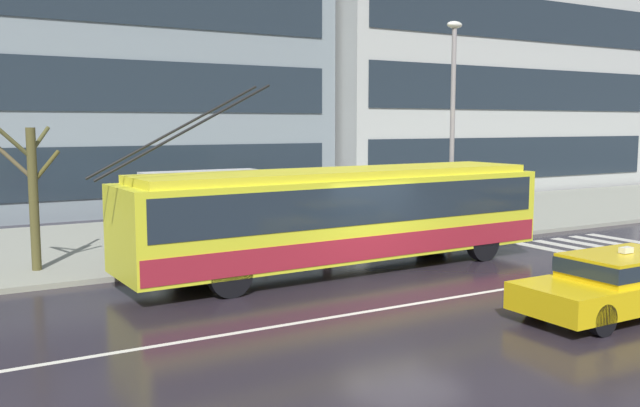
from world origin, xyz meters
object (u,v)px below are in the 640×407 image
pedestrian_at_shelter (327,213)px  street_tree_bare (32,188)px  taxi_oncoming_near (621,281)px  trolleybus (344,214)px  pedestrian_approaching_curb (208,199)px  street_lamp (453,111)px  bus_shelter (203,192)px

pedestrian_at_shelter → street_tree_bare: size_ratio=0.40×
taxi_oncoming_near → pedestrian_at_shelter: 9.94m
taxi_oncoming_near → trolleybus: bearing=111.9°
trolleybus → street_tree_bare: trolleybus is taller
pedestrian_approaching_curb → street_lamp: size_ratio=0.29×
bus_shelter → street_tree_bare: 4.75m
trolleybus → bus_shelter: trolleybus is taller
pedestrian_approaching_curb → street_tree_bare: 4.74m
bus_shelter → street_lamp: (8.49, -1.20, 2.42)m
trolleybus → pedestrian_approaching_curb: bearing=128.5°
taxi_oncoming_near → bus_shelter: 11.61m
trolleybus → pedestrian_approaching_curb: (-2.62, 3.29, 0.26)m
taxi_oncoming_near → pedestrian_approaching_curb: (-5.26, 9.85, 1.06)m
pedestrian_at_shelter → pedestrian_approaching_curb: 4.10m
pedestrian_approaching_curb → bus_shelter: bearing=87.0°
taxi_oncoming_near → street_tree_bare: 14.21m
trolleybus → street_lamp: (5.90, 2.53, 2.84)m
trolleybus → street_tree_bare: 8.13m
taxi_oncoming_near → street_lamp: bearing=70.3°
bus_shelter → street_tree_bare: street_tree_bare is taller
bus_shelter → pedestrian_at_shelter: 4.13m
pedestrian_at_shelter → trolleybus: bearing=-113.4°
pedestrian_at_shelter → street_tree_bare: (-8.75, 0.15, 1.18)m
street_lamp → street_tree_bare: bearing=176.0°
pedestrian_approaching_curb → street_tree_bare: street_tree_bare is taller
pedestrian_at_shelter → pedestrian_approaching_curb: bearing=-179.9°
pedestrian_at_shelter → street_lamp: bearing=-9.7°
taxi_oncoming_near → street_lamp: (3.26, 9.09, 3.65)m
trolleybus → street_tree_bare: bearing=154.8°
pedestrian_at_shelter → taxi_oncoming_near: bearing=-83.0°
taxi_oncoming_near → pedestrian_approaching_curb: size_ratio=2.26×
taxi_oncoming_near → street_tree_bare: street_tree_bare is taller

